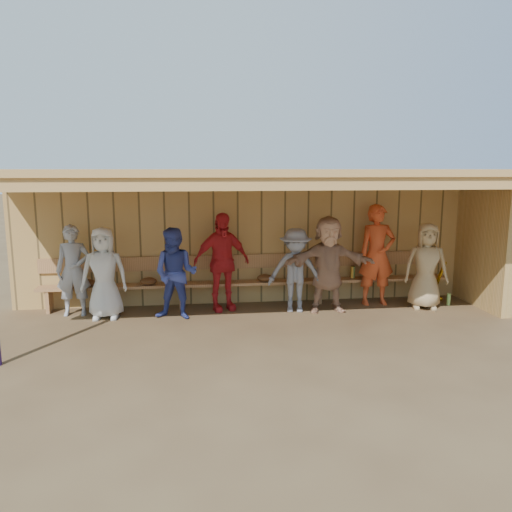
# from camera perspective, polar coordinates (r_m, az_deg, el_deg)

# --- Properties ---
(ground) EXTENTS (90.00, 90.00, 0.00)m
(ground) POSITION_cam_1_polar(r_m,az_deg,el_deg) (8.36, 0.32, -7.52)
(ground) COLOR brown
(ground) RESTS_ON ground
(player_a) EXTENTS (0.59, 0.40, 1.58)m
(player_a) POSITION_cam_1_polar(r_m,az_deg,el_deg) (9.10, -20.14, -1.56)
(player_a) COLOR #96989F
(player_a) RESTS_ON ground
(player_b) EXTENTS (0.78, 0.52, 1.56)m
(player_b) POSITION_cam_1_polar(r_m,az_deg,el_deg) (8.75, -16.97, -1.88)
(player_b) COLOR silver
(player_b) RESTS_ON ground
(player_c) EXTENTS (0.89, 0.77, 1.55)m
(player_c) POSITION_cam_1_polar(r_m,az_deg,el_deg) (8.46, -9.16, -2.01)
(player_c) COLOR #38459B
(player_c) RESTS_ON ground
(player_d) EXTENTS (1.11, 0.70, 1.76)m
(player_d) POSITION_cam_1_polar(r_m,az_deg,el_deg) (8.87, -3.96, -0.67)
(player_d) COLOR red
(player_d) RESTS_ON ground
(player_e) EXTENTS (1.05, 0.73, 1.49)m
(player_e) POSITION_cam_1_polar(r_m,az_deg,el_deg) (8.81, 4.52, -1.64)
(player_e) COLOR gray
(player_e) RESTS_ON ground
(player_f) EXTENTS (1.60, 0.56, 1.71)m
(player_f) POSITION_cam_1_polar(r_m,az_deg,el_deg) (8.86, 8.24, -0.94)
(player_f) COLOR tan
(player_f) RESTS_ON ground
(player_g) EXTENTS (0.68, 0.45, 1.87)m
(player_g) POSITION_cam_1_polar(r_m,az_deg,el_deg) (9.48, 13.65, 0.10)
(player_g) COLOR #D44A22
(player_g) RESTS_ON ground
(player_h) EXTENTS (0.87, 0.68, 1.56)m
(player_h) POSITION_cam_1_polar(r_m,az_deg,el_deg) (9.47, 18.87, -1.10)
(player_h) COLOR tan
(player_h) RESTS_ON ground
(dugout_structure) EXTENTS (8.80, 3.20, 2.50)m
(dugout_structure) POSITION_cam_1_polar(r_m,az_deg,el_deg) (8.75, 2.24, 4.60)
(dugout_structure) COLOR tan
(dugout_structure) RESTS_ON ground
(bench) EXTENTS (7.60, 0.34, 0.93)m
(bench) POSITION_cam_1_polar(r_m,az_deg,el_deg) (9.29, -0.62, -2.37)
(bench) COLOR #AF7B4B
(bench) RESTS_ON ground
(dugout_equipment) EXTENTS (6.77, 0.62, 0.80)m
(dugout_equipment) POSITION_cam_1_polar(r_m,az_deg,el_deg) (9.12, -4.22, -2.86)
(dugout_equipment) COLOR gold
(dugout_equipment) RESTS_ON ground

